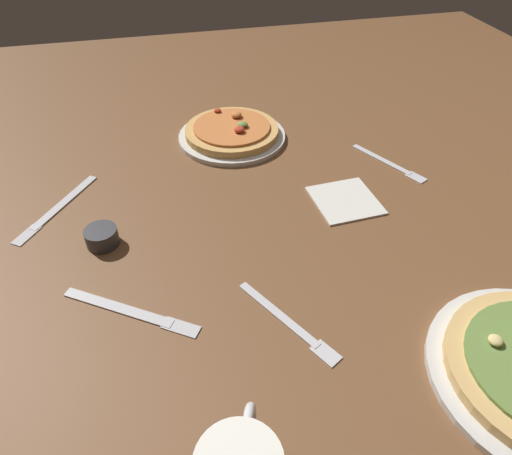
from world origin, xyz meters
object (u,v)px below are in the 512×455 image
(knife_right, at_px, (131,311))
(fork_spare, at_px, (390,163))
(napkin_folded, at_px, (345,200))
(knife_spare, at_px, (57,208))
(fork_left, at_px, (289,322))
(ramekin_sauce, at_px, (102,237))
(pizza_plate_far, at_px, (232,133))

(knife_right, height_order, fork_spare, same)
(napkin_folded, relative_size, knife_right, 0.62)
(knife_spare, bearing_deg, fork_left, -45.94)
(ramekin_sauce, height_order, fork_left, ramekin_sauce)
(pizza_plate_far, relative_size, ramekin_sauce, 4.40)
(ramekin_sauce, distance_m, fork_left, 0.38)
(fork_left, distance_m, knife_spare, 0.54)
(pizza_plate_far, bearing_deg, knife_right, -117.88)
(napkin_folded, bearing_deg, knife_right, -156.34)
(pizza_plate_far, distance_m, knife_right, 0.57)
(fork_left, xyz_separation_m, knife_spare, (-0.38, 0.39, 0.00))
(fork_left, relative_size, knife_right, 0.90)
(ramekin_sauce, xyz_separation_m, fork_left, (0.28, -0.26, -0.01))
(fork_spare, bearing_deg, fork_left, -133.06)
(knife_right, distance_m, fork_spare, 0.67)
(knife_right, bearing_deg, napkin_folded, 23.66)
(ramekin_sauce, bearing_deg, fork_left, -42.43)
(pizza_plate_far, relative_size, knife_spare, 1.27)
(pizza_plate_far, relative_size, fork_left, 1.39)
(napkin_folded, height_order, fork_left, napkin_folded)
(fork_left, relative_size, knife_spare, 0.91)
(ramekin_sauce, xyz_separation_m, knife_spare, (-0.09, 0.13, -0.01))
(fork_spare, bearing_deg, napkin_folded, -144.84)
(pizza_plate_far, xyz_separation_m, napkin_folded, (0.18, -0.31, -0.01))
(knife_spare, bearing_deg, knife_right, -66.05)
(knife_right, xyz_separation_m, fork_spare, (0.60, 0.30, 0.00))
(ramekin_sauce, relative_size, knife_right, 0.28)
(fork_spare, height_order, knife_spare, same)
(ramekin_sauce, xyz_separation_m, knife_right, (0.04, -0.18, -0.01))
(knife_right, bearing_deg, fork_spare, 26.86)
(ramekin_sauce, height_order, knife_spare, ramekin_sauce)
(fork_spare, bearing_deg, pizza_plate_far, 148.72)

